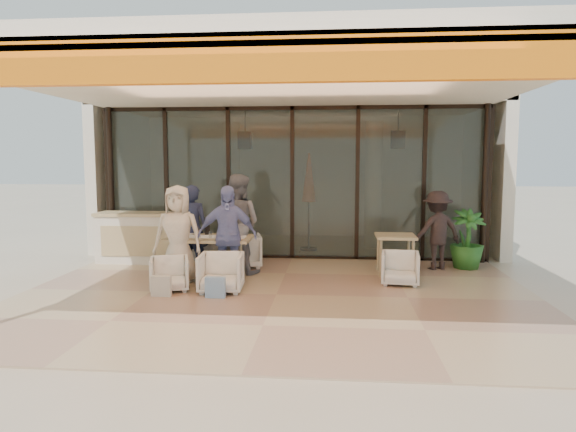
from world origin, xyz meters
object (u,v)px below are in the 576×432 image
at_px(chair_near_right, 221,271).
at_px(standing_woman, 437,231).
at_px(diner_cream, 178,235).
at_px(diner_grey, 237,224).
at_px(diner_navy, 193,229).
at_px(side_chair, 400,267).
at_px(chair_near_left, 169,272).
at_px(host_counter, 143,237).
at_px(chair_far_right, 242,249).
at_px(potted_palm, 467,240).
at_px(side_table, 395,241).
at_px(chair_far_left, 200,250).
at_px(dining_table, 209,240).
at_px(diner_periwinkle, 227,236).

bearing_deg(chair_near_right, standing_woman, 24.25).
relative_size(diner_cream, standing_woman, 1.10).
height_order(diner_grey, standing_woman, diner_grey).
xyz_separation_m(diner_navy, side_chair, (3.73, -0.66, -0.51)).
distance_m(diner_grey, standing_woman, 3.78).
xyz_separation_m(chair_near_left, standing_woman, (4.57, 2.02, 0.45)).
height_order(chair_near_right, side_chair, chair_near_right).
height_order(host_counter, diner_grey, diner_grey).
bearing_deg(diner_navy, chair_far_right, -142.49).
bearing_deg(host_counter, chair_near_left, -60.01).
bearing_deg(potted_palm, chair_near_left, -157.50).
xyz_separation_m(side_table, side_chair, (0.00, -0.75, -0.32)).
bearing_deg(diner_cream, chair_far_left, 90.33).
bearing_deg(chair_near_left, diner_cream, 72.46).
bearing_deg(potted_palm, diner_navy, -171.86).
distance_m(diner_navy, diner_grey, 0.85).
relative_size(dining_table, standing_woman, 0.99).
distance_m(chair_near_right, side_table, 3.26).
height_order(host_counter, chair_far_left, host_counter).
relative_size(diner_navy, diner_grey, 0.89).
bearing_deg(chair_near_right, side_chair, 10.19).
distance_m(chair_near_left, diner_grey, 1.74).
bearing_deg(chair_far_left, potted_palm, -177.30).
bearing_deg(potted_palm, chair_near_right, -153.68).
bearing_deg(diner_periwinkle, host_counter, 135.98).
relative_size(host_counter, standing_woman, 1.22).
height_order(diner_cream, standing_woman, diner_cream).
height_order(standing_woman, potted_palm, standing_woman).
distance_m(chair_far_right, diner_navy, 1.08).
bearing_deg(diner_periwinkle, diner_cream, 174.44).
bearing_deg(side_table, diner_navy, -178.63).
height_order(dining_table, standing_woman, standing_woman).
distance_m(host_counter, diner_periwinkle, 2.68).
height_order(side_chair, standing_woman, standing_woman).
relative_size(host_counter, potted_palm, 1.60).
distance_m(chair_far_left, chair_near_right, 2.08).
bearing_deg(dining_table, chair_far_right, 65.73).
xyz_separation_m(chair_near_left, chair_near_right, (0.84, 0.00, 0.04)).
bearing_deg(potted_palm, side_chair, -135.69).
bearing_deg(host_counter, diner_cream, -53.07).
relative_size(chair_far_left, diner_cream, 0.41).
relative_size(chair_near_left, diner_navy, 0.37).
relative_size(chair_near_right, diner_periwinkle, 0.41).
height_order(diner_periwinkle, standing_woman, diner_periwinkle).
bearing_deg(diner_grey, diner_periwinkle, 105.60).
bearing_deg(standing_woman, chair_far_left, -17.97).
distance_m(chair_far_right, side_table, 2.93).
relative_size(host_counter, diner_navy, 1.12).
bearing_deg(chair_far_right, chair_near_right, 76.37).
distance_m(chair_far_right, chair_near_right, 1.90).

